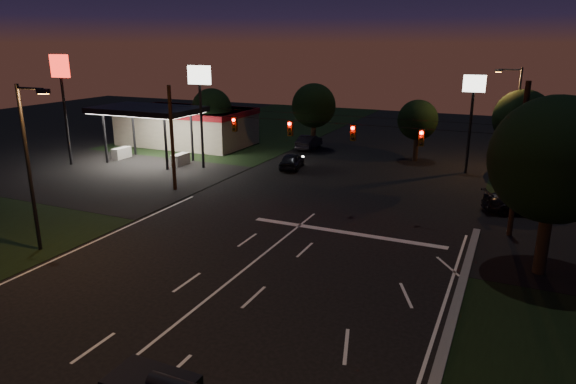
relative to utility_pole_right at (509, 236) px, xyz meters
The scene contains 20 objects.
ground 19.21m from the utility_pole_right, 128.66° to the right, with size 140.00×140.00×0.00m, color black.
cross_street_left 32.02m from the utility_pole_right, behind, with size 20.00×16.00×0.02m, color black.
stop_bar 9.66m from the utility_pole_right, 158.75° to the right, with size 12.00×0.50×0.01m, color silver.
utility_pole_right is the anchor object (origin of this frame).
utility_pole_left 24.00m from the utility_pole_right, behind, with size 0.28×0.28×8.00m, color black.
signal_span 13.20m from the utility_pole_right, behind, with size 24.00×0.40×1.56m.
gas_station 37.27m from the utility_pole_right, 155.56° to the left, with size 14.20×16.10×5.25m.
pole_sign_left_near 27.82m from the utility_pole_right, 164.93° to the left, with size 2.20×0.30×9.10m.
pole_sign_left_far 38.87m from the utility_pole_right, behind, with size 2.00×0.30×10.00m.
pole_sign_right 16.73m from the utility_pole_right, 104.93° to the left, with size 1.80×0.30×8.40m.
street_light_left 27.14m from the utility_pole_right, 150.78° to the right, with size 2.20×0.35×9.00m.
street_light_right_far 17.81m from the utility_pole_right, 92.57° to the left, with size 2.20×0.35×9.00m.
tree_right_near 7.61m from the utility_pole_right, 72.47° to the right, with size 6.00×6.00×8.76m.
tree_far_a 33.84m from the utility_pole_right, 153.24° to the left, with size 4.20×4.20×6.42m.
tree_far_b 28.04m from the utility_pole_right, 136.25° to the left, with size 4.60×4.60×6.98m.
tree_far_c 20.58m from the utility_pole_right, 116.39° to the left, with size 3.80×3.80×5.86m.
tree_far_d 16.84m from the utility_pole_right, 89.92° to the left, with size 4.80×4.80×7.30m.
car_oncoming_a 21.19m from the utility_pole_right, 151.35° to the left, with size 1.68×4.17×1.42m, color black.
car_oncoming_b 28.04m from the utility_pole_right, 137.07° to the left, with size 1.60×4.58×1.51m, color black.
car_cross 4.92m from the utility_pole_right, 81.96° to the left, with size 2.14×5.25×1.52m, color black.
Camera 1 is at (11.76, -16.32, 10.98)m, focal length 32.00 mm.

